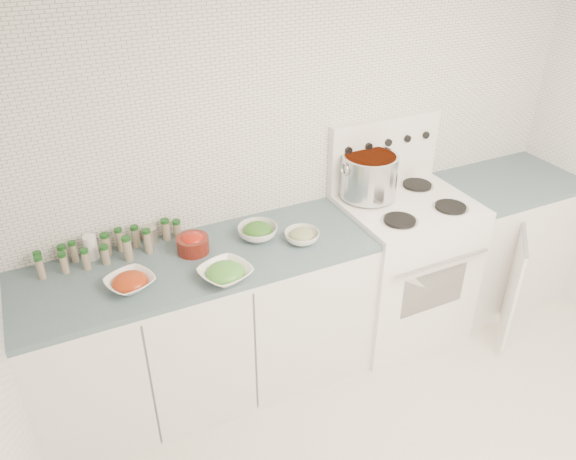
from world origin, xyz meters
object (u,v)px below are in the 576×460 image
(stove, at_px, (400,262))
(bowl_tomato, at_px, (130,282))
(bowl_snowpea, at_px, (225,273))
(stock_pot, at_px, (369,174))

(stove, relative_size, bowl_tomato, 4.86)
(bowl_tomato, distance_m, bowl_snowpea, 0.45)
(stove, bearing_deg, bowl_snowpea, -170.09)
(bowl_tomato, bearing_deg, stove, 2.94)
(stock_pot, bearing_deg, stove, -40.89)
(stock_pot, bearing_deg, bowl_snowpea, -160.42)
(stove, relative_size, bowl_snowpea, 4.43)
(stove, distance_m, bowl_tomato, 1.73)
(bowl_tomato, bearing_deg, stock_pot, 9.34)
(stock_pot, height_order, bowl_tomato, stock_pot)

